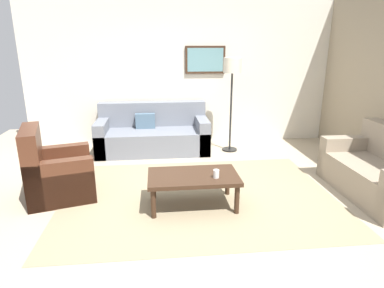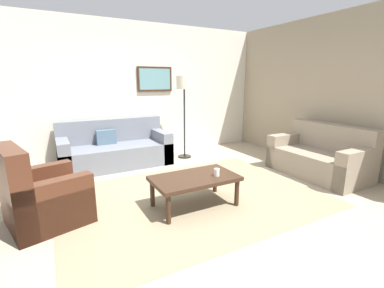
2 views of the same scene
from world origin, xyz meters
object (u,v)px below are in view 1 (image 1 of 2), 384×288
(couch_main, at_px, (153,135))
(framed_artwork, at_px, (205,60))
(armchair_leather, at_px, (54,175))
(lamp_standing, at_px, (232,75))
(cup, at_px, (216,174))
(coffee_table, at_px, (193,179))

(couch_main, bearing_deg, framed_artwork, 22.08)
(armchair_leather, height_order, lamp_standing, lamp_standing)
(framed_artwork, bearing_deg, couch_main, -157.92)
(cup, distance_m, lamp_standing, 2.54)
(couch_main, bearing_deg, lamp_standing, -7.96)
(couch_main, relative_size, framed_artwork, 2.62)
(couch_main, xyz_separation_m, armchair_leather, (-1.27, -1.90, 0.01))
(couch_main, distance_m, lamp_standing, 1.83)
(armchair_leather, height_order, coffee_table, armchair_leather)
(lamp_standing, bearing_deg, cup, -106.69)
(cup, relative_size, lamp_standing, 0.06)
(coffee_table, relative_size, lamp_standing, 0.64)
(armchair_leather, height_order, cup, armchair_leather)
(coffee_table, height_order, framed_artwork, framed_artwork)
(coffee_table, bearing_deg, cup, -24.20)
(cup, bearing_deg, couch_main, 107.28)
(coffee_table, relative_size, cup, 11.09)
(armchair_leather, height_order, framed_artwork, framed_artwork)
(couch_main, distance_m, coffee_table, 2.39)
(armchair_leather, distance_m, cup, 2.11)
(lamp_standing, height_order, framed_artwork, framed_artwork)
(couch_main, xyz_separation_m, lamp_standing, (1.44, -0.20, 1.11))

